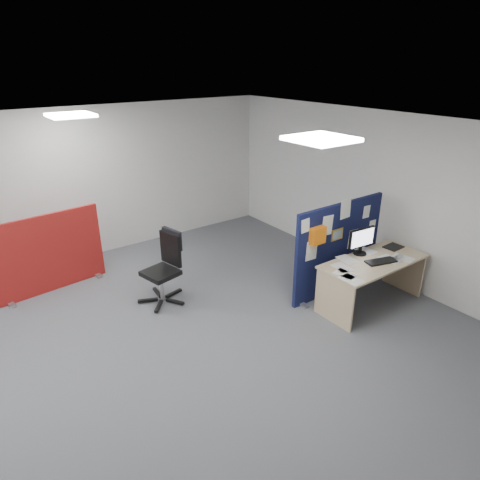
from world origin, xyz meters
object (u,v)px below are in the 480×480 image
office_chair (166,262)px  monitor_main (361,240)px  main_desk (370,270)px  red_divider (50,254)px  navy_divider (338,248)px

office_chair → monitor_main: bearing=-47.5°
main_desk → monitor_main: size_ratio=3.54×
red_divider → office_chair: bearing=-51.5°
navy_divider → office_chair: bearing=149.2°
navy_divider → red_divider: bearing=143.3°
monitor_main → red_divider: (-3.71, 2.99, -0.34)m
office_chair → red_divider: bearing=122.4°
office_chair → main_desk: bearing=-51.1°
red_divider → monitor_main: bearing=-45.4°
red_divider → office_chair: 1.88m
main_desk → monitor_main: 0.46m
main_desk → office_chair: (-2.37, 1.89, 0.06)m
navy_divider → office_chair: 2.62m
navy_divider → red_divider: (-3.58, 2.67, -0.13)m
navy_divider → monitor_main: bearing=-67.5°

